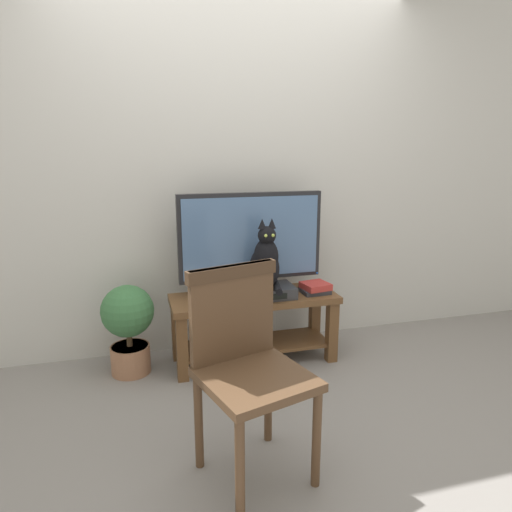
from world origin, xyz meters
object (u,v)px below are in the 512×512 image
at_px(media_box, 264,292).
at_px(potted_plant, 128,323).
at_px(tv_stand, 254,316).
at_px(book_stack, 315,288).
at_px(cat, 265,262).
at_px(tv, 251,240).
at_px(wooden_chair, 246,356).

height_order(media_box, potted_plant, potted_plant).
relative_size(tv_stand, book_stack, 5.60).
xyz_separation_m(tv_stand, media_box, (0.06, -0.05, 0.19)).
bearing_deg(cat, book_stack, 2.20).
height_order(book_stack, potted_plant, potted_plant).
xyz_separation_m(cat, book_stack, (0.37, 0.01, -0.22)).
distance_m(tv_stand, tv, 0.53).
xyz_separation_m(tv_stand, cat, (0.06, -0.07, 0.40)).
xyz_separation_m(wooden_chair, potted_plant, (-0.51, 1.09, -0.21)).
height_order(tv_stand, media_box, media_box).
distance_m(tv_stand, potted_plant, 0.84).
xyz_separation_m(tv, media_box, (0.06, -0.13, -0.34)).
bearing_deg(tv, cat, -68.07).
bearing_deg(wooden_chair, potted_plant, 115.15).
height_order(tv_stand, cat, cat).
relative_size(tv_stand, tv, 1.14).
height_order(tv, book_stack, tv).
relative_size(tv, cat, 2.12).
xyz_separation_m(wooden_chair, book_stack, (0.75, 0.99, -0.05)).
bearing_deg(cat, tv, 111.93).
bearing_deg(media_box, wooden_chair, -111.03).
xyz_separation_m(tv, cat, (0.06, -0.15, -0.12)).
bearing_deg(wooden_chair, cat, 68.60).
bearing_deg(cat, potted_plant, 172.74).
distance_m(tv, potted_plant, 0.98).
relative_size(tv_stand, wooden_chair, 1.19).
height_order(tv, cat, tv).
bearing_deg(potted_plant, media_box, -6.23).
height_order(media_box, book_stack, media_box).
height_order(cat, wooden_chair, cat).
height_order(cat, potted_plant, cat).
bearing_deg(tv, tv_stand, -90.02).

